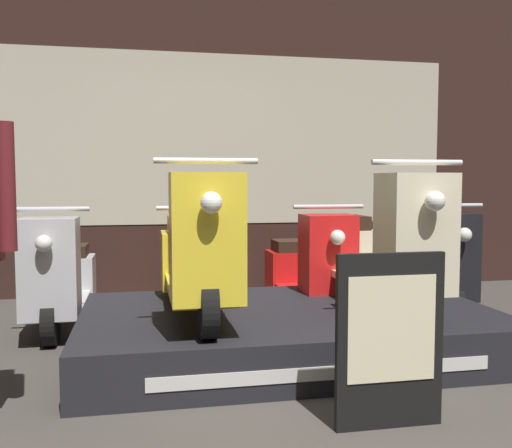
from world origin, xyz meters
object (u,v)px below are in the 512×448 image
Objects in this scene: price_sign_board at (390,340)px; scooter_backrow_1 at (61,278)px; scooter_display_left at (197,255)px; scooter_backrow_4 at (417,267)px; scooter_backrow_3 at (308,270)px; scooter_backrow_2 at (190,274)px; scooter_display_right at (377,250)px.

scooter_backrow_1 is at bearing 127.75° from price_sign_board.
scooter_display_left is at bearing 123.68° from price_sign_board.
scooter_backrow_1 is at bearing 180.00° from scooter_backrow_4.
scooter_backrow_3 is 1.00× the size of scooter_backrow_4.
scooter_backrow_2 is 2.34m from price_sign_board.
scooter_display_left is at bearing -133.77° from scooter_backrow_3.
scooter_backrow_3 is (1.99, 0.00, 0.00)m from scooter_backrow_1.
scooter_backrow_4 is at bearing 60.33° from price_sign_board.
scooter_backrow_1 and scooter_backrow_2 have the same top height.
scooter_display_right reaches higher than scooter_backrow_3.
price_sign_board is at bearing -110.52° from scooter_display_right.
scooter_backrow_3 is at bearing 0.00° from scooter_backrow_2.
scooter_backrow_4 is 2.56m from price_sign_board.
scooter_display_right is 2.43m from scooter_backrow_1.
scooter_backrow_4 is (0.84, 1.08, -0.29)m from scooter_display_right.
scooter_display_left is 1.40m from price_sign_board.
scooter_backrow_1 is 1.00× the size of scooter_backrow_2.
scooter_display_right is at bearing -81.67° from scooter_backrow_3.
scooter_backrow_2 is 2.01× the size of price_sign_board.
scooter_backrow_1 is 2.01× the size of price_sign_board.
scooter_display_right is 1.00× the size of scooter_backrow_1.
price_sign_board is at bearing -96.94° from scooter_backrow_3.
scooter_backrow_2 is at bearing 180.00° from scooter_backrow_3.
scooter_backrow_2 is 1.00× the size of scooter_backrow_4.
scooter_display_left reaches higher than scooter_backrow_4.
scooter_backrow_4 is (1.99, 0.00, 0.00)m from scooter_backrow_2.
price_sign_board is (-0.27, -2.22, 0.03)m from scooter_backrow_3.
scooter_display_right reaches higher than price_sign_board.
scooter_backrow_3 is 1.00m from scooter_backrow_4.
scooter_backrow_1 reaches higher than price_sign_board.
scooter_backrow_1 is 1.00× the size of scooter_backrow_4.
scooter_backrow_1 is 1.99m from scooter_backrow_3.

